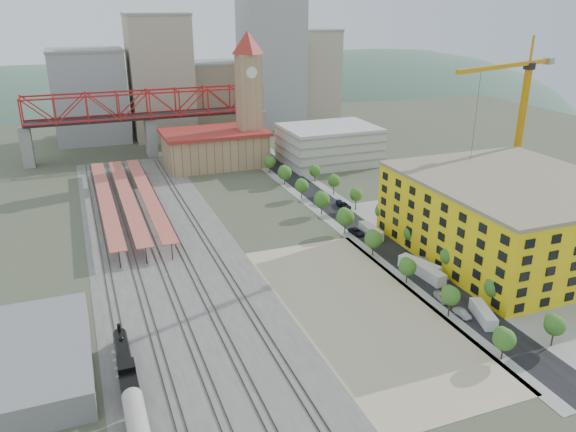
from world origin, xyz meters
name	(u,v)px	position (x,y,z in m)	size (l,w,h in m)	color
ground	(316,246)	(0.00, 0.00, 0.00)	(400.00, 400.00, 0.00)	#474C38
ballast_strip	(160,241)	(-36.00, 17.50, 0.03)	(36.00, 165.00, 0.06)	#605E59
dirt_lot	(361,309)	(-4.00, -31.50, 0.03)	(28.00, 67.00, 0.06)	tan
street_asphalt	(346,218)	(16.00, 15.00, 0.03)	(12.00, 170.00, 0.06)	black
sidewalk_west	(329,220)	(10.50, 15.00, 0.02)	(3.00, 170.00, 0.04)	gray
sidewalk_east	(364,215)	(21.50, 15.00, 0.02)	(3.00, 170.00, 0.04)	gray
construction_pad	(516,250)	(45.00, -20.00, 0.03)	(50.00, 90.00, 0.06)	gray
rail_tracks	(153,241)	(-37.80, 17.50, 0.15)	(26.56, 160.00, 0.18)	#382B23
platform_canopies	(127,196)	(-41.00, 45.00, 3.99)	(16.00, 80.00, 4.12)	#BA6747
station_hall	(215,148)	(-5.00, 82.00, 6.67)	(38.00, 24.00, 13.10)	tan
clock_tower	(249,86)	(8.00, 79.99, 28.70)	(12.00, 12.00, 52.00)	tan
parking_garage	(329,145)	(36.00, 70.00, 7.00)	(34.00, 26.00, 14.00)	silver
truss_bridge	(149,108)	(-25.00, 105.00, 18.86)	(94.00, 9.60, 25.60)	gray
construction_building	(511,216)	(42.00, -20.00, 9.41)	(44.60, 50.60, 18.80)	#FFFA15
warehouse	(20,362)	(-66.00, -30.00, 2.50)	(22.00, 32.00, 5.00)	gray
street_trees	(363,230)	(16.00, 5.00, 0.00)	(15.40, 124.40, 8.00)	#315F1C
skyline	(208,81)	(7.47, 142.31, 22.81)	(133.00, 46.00, 60.00)	#9EA0A3
distant_hills	(228,201)	(45.28, 260.00, -79.54)	(647.00, 264.00, 227.00)	#4C6B59
locomotive	(125,363)	(-50.00, -35.85, 1.93)	(2.68, 20.68, 5.17)	black
tower_crane	(518,107)	(61.76, 4.11, 30.22)	(43.86, 16.61, 48.98)	orange
site_trailer_a	(483,314)	(16.00, -43.31, 1.21)	(2.33, 8.87, 2.43)	silver
site_trailer_b	(428,273)	(16.00, -24.78, 1.35)	(2.59, 9.83, 2.69)	silver
site_trailer_c	(419,267)	(16.00, -21.58, 1.39)	(2.68, 10.19, 2.79)	silver
site_trailer_d	(371,231)	(16.00, 0.97, 1.29)	(2.47, 9.39, 2.57)	silver
car_0	(442,297)	(13.00, -34.39, 0.79)	(1.87, 4.64, 1.58)	#BDBDBD
car_1	(462,314)	(13.00, -40.98, 0.67)	(1.42, 4.07, 1.34)	#959499
car_2	(357,232)	(13.00, 3.15, 0.71)	(2.37, 5.14, 1.43)	black
car_3	(319,203)	(13.00, 27.57, 0.68)	(1.90, 4.68, 1.36)	navy
car_4	(442,276)	(19.00, -26.06, 0.68)	(1.61, 3.99, 1.36)	silver
car_5	(423,262)	(19.00, -18.78, 0.76)	(1.61, 4.62, 1.52)	#99989D
car_6	(344,206)	(19.00, 22.32, 0.77)	(2.57, 5.57, 1.55)	black
car_7	(341,203)	(19.00, 24.79, 0.68)	(1.91, 4.69, 1.36)	#1A284C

